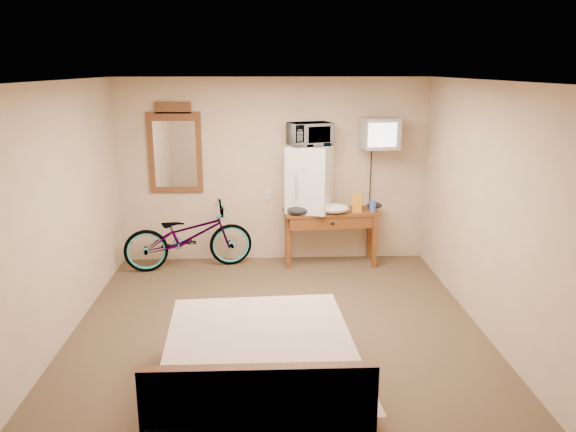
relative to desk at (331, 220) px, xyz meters
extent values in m
plane|color=#463623|center=(-0.77, -2.00, -0.62)|extent=(4.60, 4.60, 0.00)
plane|color=silver|center=(-0.77, -2.00, 1.88)|extent=(4.60, 4.60, 0.00)
cube|color=tan|center=(-0.77, 0.30, 0.63)|extent=(4.20, 0.04, 2.50)
cube|color=tan|center=(-0.77, -4.30, 0.63)|extent=(4.20, 0.04, 2.50)
cube|color=tan|center=(-2.87, -2.00, 0.63)|extent=(0.04, 4.60, 2.50)
cube|color=tan|center=(1.33, -2.00, 0.63)|extent=(0.04, 4.60, 2.50)
cube|color=silver|center=(-0.85, 0.28, 0.30)|extent=(0.08, 0.01, 0.13)
cube|color=#642F16|center=(0.00, 0.04, 0.11)|extent=(1.29, 0.58, 0.04)
cube|color=#642F16|center=(-0.58, -0.15, -0.27)|extent=(0.06, 0.06, 0.71)
cube|color=#642F16|center=(0.58, -0.15, -0.27)|extent=(0.06, 0.06, 0.71)
cube|color=#642F16|center=(-0.58, 0.23, -0.27)|extent=(0.06, 0.06, 0.71)
cube|color=#642F16|center=(0.58, 0.23, -0.27)|extent=(0.06, 0.06, 0.71)
cube|color=#642F16|center=(0.00, -0.17, 0.01)|extent=(1.13, 0.13, 0.16)
cube|color=black|center=(0.00, -0.19, 0.01)|extent=(0.05, 0.02, 0.03)
cube|color=white|center=(-0.29, 0.04, 0.57)|extent=(0.68, 0.67, 0.88)
cube|color=#999994|center=(-0.29, -0.22, 0.75)|extent=(0.54, 0.01, 0.00)
cylinder|color=#999994|center=(-0.48, -0.22, 0.52)|extent=(0.02, 0.02, 0.32)
imported|color=white|center=(-0.29, 0.04, 1.16)|extent=(0.62, 0.52, 0.30)
cube|color=orange|center=(0.34, -0.05, 0.25)|extent=(0.14, 0.10, 0.25)
cylinder|color=blue|center=(0.56, -0.03, 0.20)|extent=(0.09, 0.09, 0.15)
ellipsoid|color=white|center=(0.03, -0.10, 0.19)|extent=(0.41, 0.31, 0.12)
ellipsoid|color=black|center=(-0.45, -0.16, 0.18)|extent=(0.30, 0.22, 0.11)
ellipsoid|color=black|center=(0.61, 0.11, 0.18)|extent=(0.20, 0.17, 0.09)
cube|color=black|center=(0.62, 0.28, 1.07)|extent=(0.14, 0.02, 0.14)
cylinder|color=black|center=(0.62, 0.24, 1.07)|extent=(0.05, 0.30, 0.05)
cube|color=#999994|center=(0.62, 0.02, 1.17)|extent=(0.51, 0.44, 0.40)
cube|color=white|center=(0.62, -0.18, 1.17)|extent=(0.38, 0.07, 0.30)
cube|color=black|center=(0.62, 0.21, 1.17)|extent=(0.28, 0.05, 0.25)
cube|color=brown|center=(-2.08, 0.27, 0.89)|extent=(0.71, 0.04, 1.08)
cube|color=brown|center=(-2.08, 0.27, 1.48)|extent=(0.47, 0.04, 0.15)
cube|color=white|center=(-2.08, 0.25, 0.87)|extent=(0.56, 0.01, 0.88)
imported|color=black|center=(-1.91, -0.07, -0.18)|extent=(1.78, 0.93, 0.89)
cube|color=brown|center=(-0.93, -3.30, -0.42)|extent=(1.54, 1.99, 0.40)
cube|color=beige|center=(-0.93, -3.30, -0.17)|extent=(1.58, 2.04, 0.14)
cube|color=brown|center=(-0.93, -4.26, -0.07)|extent=(1.44, 0.08, 0.70)
ellipsoid|color=white|center=(-1.27, -3.95, -0.04)|extent=(0.57, 0.35, 0.20)
ellipsoid|color=white|center=(-0.60, -3.95, -0.04)|extent=(0.57, 0.35, 0.20)
camera|label=1|loc=(-0.88, -7.26, 2.00)|focal=35.00mm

